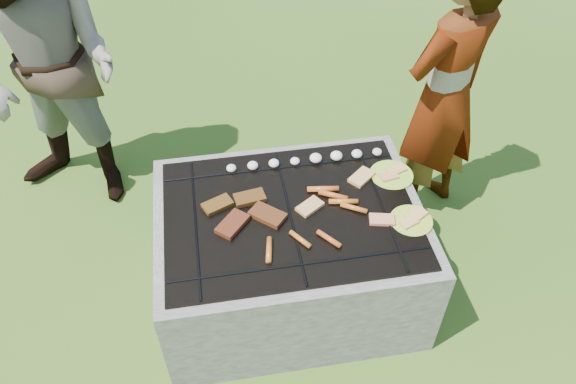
{
  "coord_description": "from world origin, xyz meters",
  "views": [
    {
      "loc": [
        -0.31,
        -1.82,
        2.58
      ],
      "look_at": [
        0.0,
        0.05,
        0.7
      ],
      "focal_mm": 35.0,
      "sensor_mm": 36.0,
      "label": 1
    }
  ],
  "objects_px": {
    "cook": "(444,97)",
    "bystander": "(48,71)",
    "fire_pit": "(290,255)",
    "plate_near": "(412,220)",
    "plate_far": "(392,175)"
  },
  "relations": [
    {
      "from": "cook",
      "to": "plate_near",
      "type": "bearing_deg",
      "value": 35.56
    },
    {
      "from": "bystander",
      "to": "plate_near",
      "type": "bearing_deg",
      "value": -6.73
    },
    {
      "from": "plate_near",
      "to": "cook",
      "type": "xyz_separation_m",
      "value": [
        0.38,
        0.67,
        0.2
      ]
    },
    {
      "from": "plate_far",
      "to": "plate_near",
      "type": "relative_size",
      "value": 1.25
    },
    {
      "from": "plate_near",
      "to": "fire_pit",
      "type": "bearing_deg",
      "value": 165.5
    },
    {
      "from": "plate_near",
      "to": "bystander",
      "type": "distance_m",
      "value": 2.09
    },
    {
      "from": "plate_far",
      "to": "bystander",
      "type": "height_order",
      "value": "bystander"
    },
    {
      "from": "plate_far",
      "to": "cook",
      "type": "height_order",
      "value": "cook"
    },
    {
      "from": "plate_far",
      "to": "plate_near",
      "type": "distance_m",
      "value": 0.32
    },
    {
      "from": "plate_near",
      "to": "bystander",
      "type": "xyz_separation_m",
      "value": [
        -1.73,
        1.13,
        0.29
      ]
    },
    {
      "from": "plate_far",
      "to": "cook",
      "type": "bearing_deg",
      "value": 42.89
    },
    {
      "from": "cook",
      "to": "bystander",
      "type": "height_order",
      "value": "bystander"
    },
    {
      "from": "fire_pit",
      "to": "cook",
      "type": "relative_size",
      "value": 0.81
    },
    {
      "from": "plate_near",
      "to": "bystander",
      "type": "relative_size",
      "value": 0.12
    },
    {
      "from": "fire_pit",
      "to": "plate_near",
      "type": "xyz_separation_m",
      "value": [
        0.56,
        -0.15,
        0.33
      ]
    }
  ]
}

